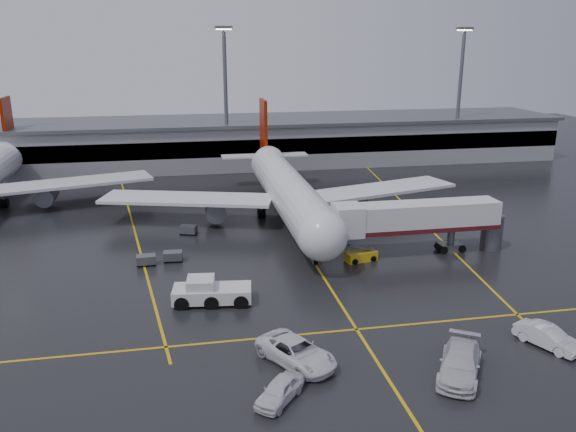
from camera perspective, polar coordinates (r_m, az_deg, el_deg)
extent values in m
plane|color=black|center=(68.68, 1.33, -2.63)|extent=(220.00, 220.00, 0.00)
cube|color=gold|center=(68.68, 1.33, -2.62)|extent=(0.25, 90.00, 0.02)
cube|color=gold|center=(49.15, 6.78, -11.03)|extent=(60.00, 0.25, 0.02)
cube|color=gold|center=(77.06, -14.99, -1.02)|extent=(9.99, 69.35, 0.02)
cube|color=gold|center=(83.05, 12.10, 0.47)|extent=(7.57, 69.64, 0.02)
cube|color=gray|center=(113.72, -3.74, 7.25)|extent=(120.00, 18.00, 8.00)
cube|color=black|center=(105.03, -3.14, 6.73)|extent=(120.00, 0.40, 3.00)
cube|color=#595B60|center=(113.08, -3.78, 9.39)|extent=(122.00, 19.00, 0.60)
cylinder|color=#595B60|center=(106.17, -6.14, 11.13)|extent=(0.70, 0.70, 25.00)
cube|color=#595B60|center=(105.68, -6.37, 18.00)|extent=(3.00, 1.20, 0.50)
cube|color=#FFE5B2|center=(105.68, -6.36, 17.84)|extent=(2.60, 0.90, 0.20)
cylinder|color=#595B60|center=(118.63, 16.50, 11.14)|extent=(0.70, 0.70, 25.00)
cube|color=#595B60|center=(118.20, 17.03, 17.27)|extent=(3.00, 1.20, 0.50)
cube|color=#FFE5B2|center=(118.19, 17.02, 17.12)|extent=(2.60, 0.90, 0.20)
cylinder|color=silver|center=(74.96, 0.08, 2.41)|extent=(5.20, 36.00, 5.20)
sphere|color=silver|center=(58.11, 3.41, -1.95)|extent=(5.20, 5.20, 5.20)
cone|color=silver|center=(95.04, -2.31, 5.86)|extent=(4.94, 8.00, 4.94)
cube|color=#7F1400|center=(95.21, -2.44, 8.87)|extent=(0.50, 5.50, 8.50)
cube|color=silver|center=(95.01, -2.31, 5.98)|extent=(14.00, 3.00, 0.25)
cube|color=silver|center=(75.86, -9.91, 1.70)|extent=(22.80, 11.83, 0.40)
cube|color=silver|center=(80.39, 8.95, 2.60)|extent=(22.80, 11.83, 0.40)
cylinder|color=#595B60|center=(75.38, -7.18, 0.62)|extent=(2.60, 4.50, 2.60)
cylinder|color=#595B60|center=(78.74, 6.75, 1.34)|extent=(2.60, 4.50, 2.60)
cylinder|color=#595B60|center=(61.93, 2.69, -3.88)|extent=(0.56, 0.56, 2.00)
cylinder|color=#595B60|center=(78.16, -2.64, 0.56)|extent=(0.56, 0.56, 2.00)
cylinder|color=#595B60|center=(79.27, 1.94, 0.80)|extent=(0.56, 0.56, 2.00)
cylinder|color=black|center=(62.13, 2.68, -4.35)|extent=(0.40, 1.10, 1.10)
cylinder|color=black|center=(78.29, -2.64, 0.25)|extent=(1.00, 1.40, 1.40)
cylinder|color=black|center=(79.40, 1.94, 0.49)|extent=(1.00, 1.40, 1.40)
cone|color=silver|center=(109.60, -25.71, 5.68)|extent=(4.94, 8.00, 4.94)
cube|color=#7F1400|center=(109.85, -25.91, 8.28)|extent=(0.50, 5.50, 8.50)
cube|color=silver|center=(109.57, -25.72, 5.78)|extent=(14.00, 3.00, 0.25)
cube|color=silver|center=(88.84, -20.45, 3.10)|extent=(22.80, 11.83, 0.40)
cylinder|color=#595B60|center=(88.88, -22.68, 1.93)|extent=(2.60, 4.50, 2.60)
cylinder|color=#595B60|center=(92.53, -26.18, 1.40)|extent=(0.56, 0.56, 2.00)
cylinder|color=black|center=(92.63, -26.15, 1.13)|extent=(1.00, 1.40, 1.40)
cube|color=silver|center=(65.44, 12.80, 0.00)|extent=(18.00, 3.20, 3.00)
cube|color=#4A1114|center=(65.82, 12.73, -1.08)|extent=(18.00, 3.30, 0.50)
cube|color=silver|center=(62.69, 5.90, -0.40)|extent=(3.00, 3.40, 3.30)
cylinder|color=#595B60|center=(67.97, 15.74, -2.16)|extent=(0.80, 0.80, 3.00)
cube|color=#595B60|center=(68.30, 15.68, -2.99)|extent=(2.60, 1.60, 0.90)
cylinder|color=#595B60|center=(70.14, 19.45, -1.48)|extent=(2.40, 2.40, 4.00)
cylinder|color=black|center=(67.83, 14.84, -3.06)|extent=(0.90, 1.80, 0.90)
cylinder|color=black|center=(68.79, 16.50, -2.92)|extent=(0.90, 1.80, 0.90)
cube|color=silver|center=(53.49, -7.48, -7.57)|extent=(7.38, 3.68, 1.21)
cube|color=silver|center=(53.17, -8.61, -6.59)|extent=(2.71, 2.71, 1.01)
cube|color=black|center=(53.17, -8.61, -6.59)|extent=(2.44, 2.44, 0.91)
cylinder|color=black|center=(53.89, -10.28, -7.93)|extent=(1.68, 3.17, 1.32)
cylinder|color=black|center=(53.64, -7.46, -7.92)|extent=(1.68, 3.17, 1.32)
cylinder|color=black|center=(53.52, -4.63, -7.88)|extent=(1.68, 3.17, 1.32)
cube|color=gold|center=(63.42, 7.20, -3.95)|extent=(3.67, 2.15, 1.05)
cube|color=#595B60|center=(63.07, 7.24, -3.09)|extent=(3.43, 1.56, 1.20)
cylinder|color=black|center=(62.96, 6.29, -4.30)|extent=(1.01, 1.73, 0.67)
cylinder|color=black|center=(64.06, 8.08, -3.99)|extent=(1.01, 1.73, 0.67)
imported|color=white|center=(43.80, 0.84, -13.25)|extent=(6.11, 7.29, 1.85)
imported|color=silver|center=(44.14, 16.60, -13.71)|extent=(5.85, 7.12, 1.94)
imported|color=silver|center=(50.24, 24.19, -10.79)|extent=(3.82, 5.37, 1.68)
imported|color=silver|center=(39.96, -0.84, -16.80)|extent=(4.20, 4.54, 1.51)
cube|color=#595B60|center=(63.96, -11.28, -3.85)|extent=(2.08, 1.42, 0.90)
cylinder|color=black|center=(63.73, -12.00, -4.42)|extent=(0.40, 0.20, 0.40)
cylinder|color=black|center=(63.60, -10.56, -4.38)|extent=(0.40, 0.20, 0.40)
cylinder|color=black|center=(64.66, -11.93, -4.10)|extent=(0.40, 0.20, 0.40)
cylinder|color=black|center=(64.54, -10.52, -4.06)|extent=(0.40, 0.20, 0.40)
cube|color=#595B60|center=(63.50, -13.80, -4.17)|extent=(2.06, 1.39, 0.90)
cylinder|color=black|center=(63.22, -14.50, -4.78)|extent=(0.40, 0.20, 0.40)
cylinder|color=black|center=(63.19, -13.05, -4.68)|extent=(0.40, 0.20, 0.40)
cylinder|color=black|center=(64.15, -14.49, -4.45)|extent=(0.40, 0.20, 0.40)
cylinder|color=black|center=(64.12, -13.06, -4.36)|extent=(0.40, 0.20, 0.40)
cube|color=#595B60|center=(72.42, -9.80, -1.30)|extent=(2.31, 1.88, 0.90)
cylinder|color=black|center=(72.36, -10.50, -1.74)|extent=(0.40, 0.20, 0.40)
cylinder|color=black|center=(71.88, -9.29, -1.81)|extent=(0.40, 0.20, 0.40)
cylinder|color=black|center=(73.26, -10.26, -1.50)|extent=(0.40, 0.20, 0.40)
cylinder|color=black|center=(72.78, -9.06, -1.56)|extent=(0.40, 0.20, 0.40)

